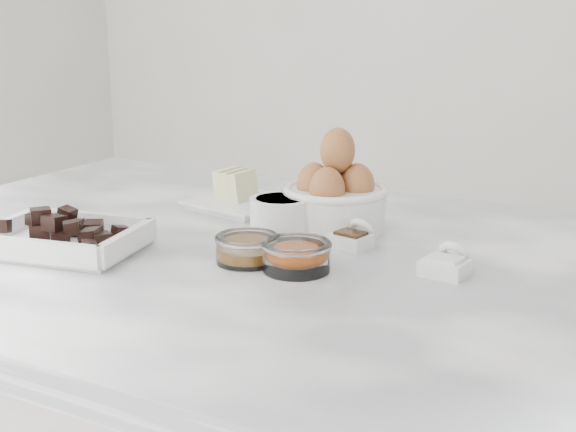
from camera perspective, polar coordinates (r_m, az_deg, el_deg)
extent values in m
cube|color=white|center=(1.06, -1.73, -3.37)|extent=(1.20, 0.80, 0.04)
cube|color=white|center=(1.08, -15.53, -2.08)|extent=(0.21, 0.17, 0.01)
cube|color=white|center=(1.26, -3.31, 0.78)|extent=(0.15, 0.15, 0.01)
cube|color=white|center=(1.26, -3.31, 1.09)|extent=(0.17, 0.17, 0.00)
cylinder|color=white|center=(1.11, -0.51, 0.00)|extent=(0.09, 0.09, 0.05)
cylinder|color=white|center=(1.11, -0.51, 1.05)|extent=(0.07, 0.07, 0.01)
cylinder|color=white|center=(1.15, 3.36, 0.55)|extent=(0.15, 0.15, 0.06)
torus|color=white|center=(1.14, 3.38, 1.84)|extent=(0.15, 0.15, 0.01)
ellipsoid|color=#AA6C36|center=(1.13, 4.89, 2.06)|extent=(0.05, 0.05, 0.06)
ellipsoid|color=#AA6C36|center=(1.15, 1.94, 2.31)|extent=(0.05, 0.05, 0.06)
ellipsoid|color=#AA6C36|center=(1.16, 4.19, 2.45)|extent=(0.05, 0.05, 0.06)
ellipsoid|color=#AA6C36|center=(1.11, 2.46, 1.91)|extent=(0.05, 0.05, 0.06)
ellipsoid|color=#AA6C36|center=(1.13, 3.54, 4.68)|extent=(0.05, 0.05, 0.06)
cylinder|color=white|center=(1.00, -2.92, -2.41)|extent=(0.08, 0.08, 0.03)
torus|color=white|center=(0.99, -2.93, -1.58)|extent=(0.08, 0.08, 0.01)
cylinder|color=#C26F0D|center=(1.00, -2.91, -2.71)|extent=(0.06, 0.06, 0.01)
cylinder|color=white|center=(0.96, 0.60, -2.96)|extent=(0.08, 0.08, 0.03)
torus|color=white|center=(0.96, 0.61, -2.05)|extent=(0.09, 0.09, 0.01)
ellipsoid|color=orange|center=(0.96, 0.60, -2.90)|extent=(0.05, 0.05, 0.02)
cube|color=white|center=(1.06, 4.47, -1.80)|extent=(0.06, 0.05, 0.02)
cube|color=black|center=(1.05, 4.49, -1.22)|extent=(0.04, 0.04, 0.00)
torus|color=white|center=(1.07, 5.28, -0.93)|extent=(0.04, 0.04, 0.04)
cube|color=white|center=(0.97, 11.06, -3.65)|extent=(0.06, 0.05, 0.02)
cube|color=white|center=(0.96, 11.10, -3.00)|extent=(0.04, 0.03, 0.00)
torus|color=white|center=(0.99, 11.72, -2.60)|extent=(0.04, 0.03, 0.04)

